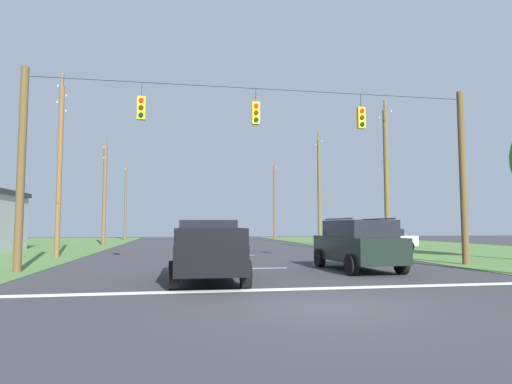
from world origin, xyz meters
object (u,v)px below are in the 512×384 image
at_px(utility_pole_distant_right, 105,193).
at_px(utility_pole_near_left, 275,201).
at_px(overhead_signal_span, 261,164).
at_px(utility_pole_mid_right, 387,179).
at_px(distant_car_crossing_white, 385,239).
at_px(utility_pole_distant_left, 126,202).
at_px(utility_pole_far_left, 60,164).
at_px(suv_black, 357,244).
at_px(pickup_truck, 208,250).
at_px(utility_pole_far_right, 319,190).
at_px(distant_car_oncoming, 223,241).

bearing_deg(utility_pole_distant_right, utility_pole_near_left, 39.94).
xyz_separation_m(overhead_signal_span, utility_pole_mid_right, (9.39, 7.45, 0.31)).
bearing_deg(distant_car_crossing_white, utility_pole_distant_left, 129.58).
height_order(overhead_signal_span, utility_pole_distant_left, utility_pole_distant_left).
bearing_deg(utility_pole_near_left, utility_pole_far_left, -121.55).
bearing_deg(utility_pole_mid_right, distant_car_crossing_white, 65.87).
distance_m(suv_black, utility_pole_far_left, 16.81).
bearing_deg(distant_car_crossing_white, pickup_truck, -131.92).
relative_size(suv_black, distant_car_crossing_white, 1.09).
relative_size(suv_black, utility_pole_far_right, 0.46).
bearing_deg(utility_pole_distant_left, distant_car_crossing_white, -50.42).
bearing_deg(distant_car_oncoming, suv_black, -71.05).
bearing_deg(utility_pole_near_left, pickup_truck, -105.20).
height_order(distant_car_crossing_white, utility_pole_mid_right, utility_pole_mid_right).
distance_m(distant_car_oncoming, utility_pole_mid_right, 11.13).
bearing_deg(pickup_truck, distant_car_oncoming, 82.58).
bearing_deg(utility_pole_far_right, overhead_signal_span, -114.08).
bearing_deg(utility_pole_near_left, suv_black, -97.71).
xyz_separation_m(utility_pole_near_left, utility_pole_distant_right, (-18.98, -15.89, -0.27)).
bearing_deg(utility_pole_distant_right, utility_pole_far_left, -89.88).
xyz_separation_m(pickup_truck, distant_car_crossing_white, (13.66, 15.21, -0.18)).
relative_size(pickup_truck, utility_pole_near_left, 0.53).
bearing_deg(distant_car_crossing_white, distant_car_oncoming, -175.27).
bearing_deg(distant_car_crossing_white, utility_pole_near_left, 94.75).
height_order(pickup_truck, distant_car_crossing_white, pickup_truck).
distance_m(distant_car_crossing_white, utility_pole_near_left, 27.25).
bearing_deg(utility_pole_distant_left, overhead_signal_span, -75.16).
distance_m(pickup_truck, utility_pole_mid_right, 16.55).
bearing_deg(overhead_signal_span, utility_pole_distant_right, 113.75).
bearing_deg(utility_pole_far_right, pickup_truck, -115.59).
height_order(distant_car_oncoming, utility_pole_mid_right, utility_pole_mid_right).
bearing_deg(utility_pole_mid_right, utility_pole_near_left, 90.65).
bearing_deg(utility_pole_distant_left, utility_pole_distant_right, -90.36).
xyz_separation_m(utility_pole_far_right, utility_pole_distant_left, (-19.44, 15.73, -0.48)).
xyz_separation_m(utility_pole_mid_right, utility_pole_far_right, (0.20, 14.01, 0.44)).
relative_size(distant_car_crossing_white, utility_pole_far_right, 0.42).
bearing_deg(pickup_truck, utility_pole_far_right, 64.41).
relative_size(overhead_signal_span, distant_car_oncoming, 4.36).
height_order(distant_car_crossing_white, utility_pole_far_left, utility_pole_far_left).
xyz_separation_m(utility_pole_mid_right, utility_pole_far_left, (-19.30, 0.18, 0.50)).
height_order(suv_black, utility_pole_far_right, utility_pole_far_right).
distance_m(distant_car_oncoming, utility_pole_far_left, 10.77).
relative_size(utility_pole_near_left, utility_pole_far_left, 0.99).
relative_size(pickup_truck, utility_pole_far_left, 0.53).
height_order(pickup_truck, utility_pole_distant_right, utility_pole_distant_right).
bearing_deg(suv_black, distant_car_oncoming, 108.95).
bearing_deg(utility_pole_distant_left, utility_pole_mid_right, -57.10).
relative_size(utility_pole_mid_right, utility_pole_far_right, 0.91).
bearing_deg(utility_pole_mid_right, utility_pole_far_right, 89.16).
xyz_separation_m(pickup_truck, utility_pole_far_left, (-7.52, 11.20, 4.18)).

